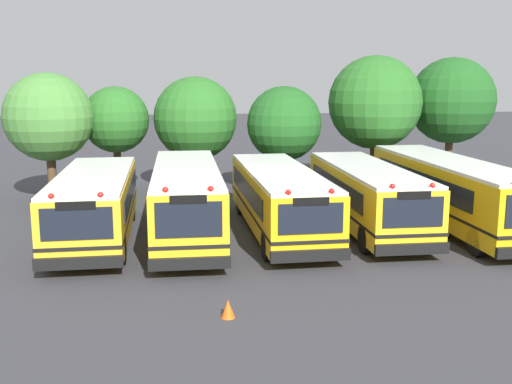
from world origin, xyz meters
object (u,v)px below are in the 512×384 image
object	(u,v)px
school_bus_4	(450,189)
traffic_cone	(228,309)
school_bus_1	(187,198)
tree_5	(453,102)
school_bus_3	(367,194)
tree_2	(194,118)
school_bus_0	(95,203)
tree_1	(118,120)
tree_3	(285,123)
school_bus_2	(279,197)
tree_4	(374,103)
tree_0	(46,116)

from	to	relation	value
school_bus_4	traffic_cone	size ratio (longest dim) A/B	25.26
school_bus_1	tree_5	distance (m)	17.82
school_bus_1	school_bus_4	distance (m)	10.58
school_bus_3	school_bus_4	bearing A→B (deg)	-177.51
school_bus_4	tree_2	distance (m)	13.53
traffic_cone	school_bus_1	bearing A→B (deg)	95.59
tree_2	tree_5	xyz separation A→B (m)	(14.16, 0.09, 0.75)
tree_5	school_bus_0	bearing A→B (deg)	-152.93
tree_1	tree_3	bearing A→B (deg)	-9.33
school_bus_4	traffic_cone	xyz separation A→B (m)	(-9.79, -8.44, -1.23)
school_bus_4	school_bus_0	bearing A→B (deg)	0.88
school_bus_3	tree_1	size ratio (longest dim) A/B	1.79
school_bus_2	tree_4	bearing A→B (deg)	-129.04
school_bus_1	school_bus_4	size ratio (longest dim) A/B	0.89
school_bus_1	tree_4	distance (m)	13.53
tree_1	tree_3	distance (m)	8.55
tree_1	tree_2	bearing A→B (deg)	-0.65
school_bus_0	school_bus_4	world-z (taller)	school_bus_4
school_bus_0	school_bus_3	bearing A→B (deg)	-179.56
school_bus_4	tree_3	bearing A→B (deg)	-55.12
tree_1	tree_5	bearing A→B (deg)	0.14
school_bus_3	tree_3	size ratio (longest dim) A/B	1.79
school_bus_4	tree_5	distance (m)	10.43
tree_0	traffic_cone	world-z (taller)	tree_0
school_bus_2	school_bus_3	distance (m)	3.49
tree_3	tree_5	size ratio (longest dim) A/B	0.78
tree_0	traffic_cone	bearing A→B (deg)	-65.08
tree_0	tree_1	world-z (taller)	tree_0
traffic_cone	tree_3	bearing A→B (deg)	74.47
tree_2	tree_3	xyz separation A→B (m)	(4.56, -1.34, -0.23)
school_bus_2	tree_5	distance (m)	14.86
tree_4	traffic_cone	world-z (taller)	tree_4
tree_3	tree_2	bearing A→B (deg)	163.59
tree_5	tree_2	bearing A→B (deg)	-179.64
school_bus_1	tree_0	bearing A→B (deg)	-48.12
tree_4	tree_1	bearing A→B (deg)	176.40
tree_2	school_bus_1	bearing A→B (deg)	-94.19
school_bus_0	school_bus_2	distance (m)	6.91
tree_1	school_bus_3	bearing A→B (deg)	-41.44
school_bus_0	tree_4	size ratio (longest dim) A/B	1.36
tree_4	traffic_cone	distance (m)	19.47
tree_2	tree_3	world-z (taller)	tree_2
school_bus_4	tree_5	size ratio (longest dim) A/B	1.67
school_bus_2	school_bus_3	world-z (taller)	school_bus_3
tree_3	traffic_cone	world-z (taller)	tree_3
tree_4	school_bus_4	bearing A→B (deg)	-86.41
school_bus_0	traffic_cone	xyz separation A→B (m)	(4.14, -8.14, -1.14)
school_bus_3	school_bus_1	bearing A→B (deg)	2.82
school_bus_1	school_bus_3	world-z (taller)	school_bus_1
tree_1	tree_4	world-z (taller)	tree_4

